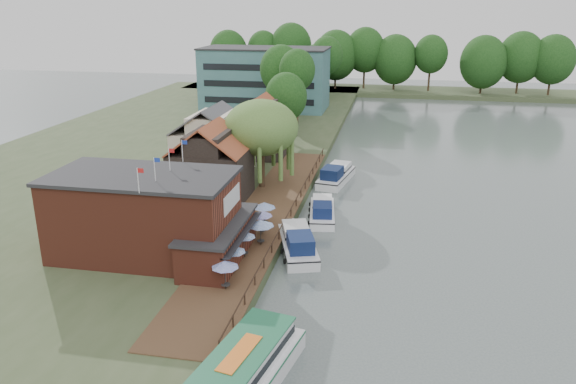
# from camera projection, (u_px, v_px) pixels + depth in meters

# --- Properties ---
(ground) EXTENTS (260.00, 260.00, 0.00)m
(ground) POSITION_uv_depth(u_px,v_px,m) (331.00, 275.00, 47.36)
(ground) COLOR #495452
(ground) RESTS_ON ground
(land_bank) EXTENTS (50.00, 140.00, 1.00)m
(land_bank) POSITION_uv_depth(u_px,v_px,m) (162.00, 150.00, 85.16)
(land_bank) COLOR #384728
(land_bank) RESTS_ON ground
(quay_deck) EXTENTS (6.00, 50.00, 0.10)m
(quay_deck) POSITION_uv_depth(u_px,v_px,m) (265.00, 215.00, 57.76)
(quay_deck) COLOR #47301E
(quay_deck) RESTS_ON land_bank
(quay_rail) EXTENTS (0.20, 49.00, 1.00)m
(quay_rail) POSITION_uv_depth(u_px,v_px,m) (292.00, 211.00, 57.60)
(quay_rail) COLOR black
(quay_rail) RESTS_ON land_bank
(pub) EXTENTS (20.00, 11.00, 7.30)m
(pub) POSITION_uv_depth(u_px,v_px,m) (166.00, 216.00, 47.47)
(pub) COLOR maroon
(pub) RESTS_ON land_bank
(hotel_block) EXTENTS (25.40, 12.40, 12.30)m
(hotel_block) POSITION_uv_depth(u_px,v_px,m) (265.00, 78.00, 114.11)
(hotel_block) COLOR #38666B
(hotel_block) RESTS_ON land_bank
(cottage_a) EXTENTS (8.60, 7.60, 8.50)m
(cottage_a) POSITION_uv_depth(u_px,v_px,m) (211.00, 162.00, 61.40)
(cottage_a) COLOR black
(cottage_a) RESTS_ON land_bank
(cottage_b) EXTENTS (9.60, 8.60, 8.50)m
(cottage_b) POSITION_uv_depth(u_px,v_px,m) (213.00, 140.00, 71.24)
(cottage_b) COLOR beige
(cottage_b) RESTS_ON land_bank
(cottage_c) EXTENTS (7.60, 7.60, 8.50)m
(cottage_c) POSITION_uv_depth(u_px,v_px,m) (261.00, 126.00, 78.88)
(cottage_c) COLOR black
(cottage_c) RESTS_ON land_bank
(willow) EXTENTS (8.60, 8.60, 10.43)m
(willow) POSITION_uv_depth(u_px,v_px,m) (261.00, 144.00, 64.93)
(willow) COLOR #476B2D
(willow) RESTS_ON land_bank
(umbrella_0) EXTENTS (2.11, 2.11, 2.38)m
(umbrella_0) POSITION_uv_depth(u_px,v_px,m) (225.00, 275.00, 42.37)
(umbrella_0) COLOR #1B2C97
(umbrella_0) RESTS_ON quay_deck
(umbrella_1) EXTENTS (2.07, 2.07, 2.38)m
(umbrella_1) POSITION_uv_depth(u_px,v_px,m) (233.00, 259.00, 44.97)
(umbrella_1) COLOR #1B4799
(umbrella_1) RESTS_ON quay_deck
(umbrella_2) EXTENTS (2.01, 2.01, 2.38)m
(umbrella_2) POSITION_uv_depth(u_px,v_px,m) (244.00, 244.00, 47.79)
(umbrella_2) COLOR navy
(umbrella_2) RESTS_ON quay_deck
(umbrella_3) EXTENTS (2.46, 2.46, 2.38)m
(umbrella_3) POSITION_uv_depth(u_px,v_px,m) (261.00, 232.00, 50.21)
(umbrella_3) COLOR #1A4593
(umbrella_3) RESTS_ON quay_deck
(umbrella_4) EXTENTS (2.06, 2.06, 2.38)m
(umbrella_4) POSITION_uv_depth(u_px,v_px,m) (262.00, 222.00, 52.50)
(umbrella_4) COLOR navy
(umbrella_4) RESTS_ON quay_deck
(umbrella_5) EXTENTS (2.22, 2.22, 2.38)m
(umbrella_5) POSITION_uv_depth(u_px,v_px,m) (264.00, 214.00, 54.60)
(umbrella_5) COLOR #1C469B
(umbrella_5) RESTS_ON quay_deck
(cruiser_0) EXTENTS (6.04, 10.46, 2.42)m
(cruiser_0) POSITION_uv_depth(u_px,v_px,m) (298.00, 240.00, 51.31)
(cruiser_0) COLOR silver
(cruiser_0) RESTS_ON ground
(cruiser_1) EXTENTS (4.10, 9.35, 2.16)m
(cruiser_1) POSITION_uv_depth(u_px,v_px,m) (322.00, 209.00, 59.43)
(cruiser_1) COLOR white
(cruiser_1) RESTS_ON ground
(cruiser_2) EXTENTS (4.89, 10.41, 2.43)m
(cruiser_2) POSITION_uv_depth(u_px,v_px,m) (336.00, 173.00, 71.37)
(cruiser_2) COLOR white
(cruiser_2) RESTS_ON ground
(tour_boat) EXTENTS (6.37, 13.86, 2.92)m
(tour_boat) POSITION_uv_depth(u_px,v_px,m) (235.00, 380.00, 31.85)
(tour_boat) COLOR silver
(tour_boat) RESTS_ON ground
(swan) EXTENTS (0.44, 0.44, 0.44)m
(swan) POSITION_uv_depth(u_px,v_px,m) (237.00, 357.00, 36.04)
(swan) COLOR white
(swan) RESTS_ON ground
(bank_tree_0) EXTENTS (6.48, 6.48, 10.81)m
(bank_tree_0) POSITION_uv_depth(u_px,v_px,m) (286.00, 108.00, 86.52)
(bank_tree_0) COLOR #143811
(bank_tree_0) RESTS_ON land_bank
(bank_tree_1) EXTENTS (6.13, 6.13, 13.54)m
(bank_tree_1) POSITION_uv_depth(u_px,v_px,m) (297.00, 89.00, 95.37)
(bank_tree_1) COLOR #143811
(bank_tree_1) RESTS_ON land_bank
(bank_tree_2) EXTENTS (7.52, 7.52, 13.84)m
(bank_tree_2) POSITION_uv_depth(u_px,v_px,m) (281.00, 84.00, 100.54)
(bank_tree_2) COLOR #143811
(bank_tree_2) RESTS_ON land_bank
(bank_tree_3) EXTENTS (6.98, 6.98, 14.06)m
(bank_tree_3) POSITION_uv_depth(u_px,v_px,m) (326.00, 70.00, 121.02)
(bank_tree_3) COLOR #143811
(bank_tree_3) RESTS_ON land_bank
(bank_tree_4) EXTENTS (7.43, 7.43, 12.08)m
(bank_tree_4) POSITION_uv_depth(u_px,v_px,m) (318.00, 70.00, 128.41)
(bank_tree_4) COLOR #143811
(bank_tree_4) RESTS_ON land_bank
(bank_tree_5) EXTENTS (6.46, 6.46, 10.58)m
(bank_tree_5) POSITION_uv_depth(u_px,v_px,m) (314.00, 69.00, 136.81)
(bank_tree_5) COLOR #143811
(bank_tree_5) RESTS_ON land_bank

